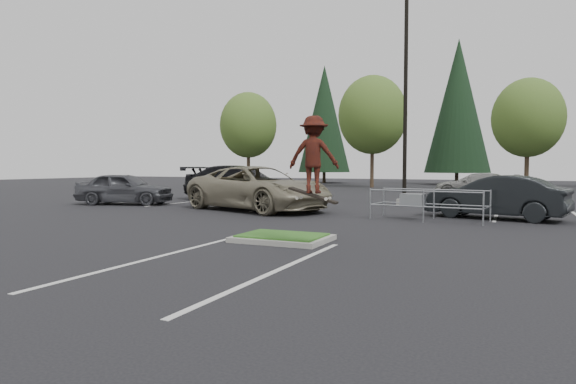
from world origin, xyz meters
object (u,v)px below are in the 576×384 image
at_px(decid_b, 372,117).
at_px(conif_a, 324,119).
at_px(decid_a, 248,127).
at_px(car_l_grey, 124,188).
at_px(conif_b, 458,106).
at_px(cart_corral, 416,200).
at_px(car_l_black, 240,183).
at_px(car_far_silver, 476,185).
at_px(car_l_tan, 257,188).
at_px(light_pole, 405,106).
at_px(skateboarder, 313,155).
at_px(car_r_charc, 496,197).
at_px(decid_c, 528,120).

relative_size(decid_b, conif_a, 0.74).
height_order(decid_a, car_l_grey, decid_a).
height_order(conif_b, cart_corral, conif_b).
xyz_separation_m(car_l_black, car_far_silver, (11.02, 9.34, -0.23)).
height_order(car_l_tan, car_l_grey, car_l_tan).
xyz_separation_m(cart_corral, car_far_silver, (0.94, 14.71, 0.05)).
xyz_separation_m(light_pole, conif_b, (-0.50, 28.50, 3.29)).
xyz_separation_m(car_l_grey, car_far_silver, (14.73, 13.84, -0.06)).
xyz_separation_m(decid_b, car_l_tan, (1.51, -23.53, -5.14)).
distance_m(skateboarder, car_l_tan, 9.89).
relative_size(conif_b, car_r_charc, 3.20).
xyz_separation_m(decid_b, skateboarder, (7.21, -31.53, -4.01)).
distance_m(conif_a, car_far_silver, 26.41).
bearing_deg(car_l_grey, light_pole, -84.98).
distance_m(skateboarder, car_far_silver, 21.96).
height_order(car_l_tan, car_r_charc, car_l_tan).
relative_size(decid_a, car_l_black, 1.39).
relative_size(decid_c, car_l_black, 1.31).
bearing_deg(car_l_grey, car_l_tan, -107.26).
bearing_deg(car_l_grey, decid_c, -55.04).
bearing_deg(car_l_black, conif_b, -11.50).
relative_size(skateboarder, car_l_tan, 0.28).
bearing_deg(conif_a, decid_a, -111.91).
bearing_deg(car_l_black, skateboarder, -139.72).
bearing_deg(conif_b, car_l_black, -105.42).
distance_m(conif_a, car_l_tan, 34.89).
bearing_deg(cart_corral, car_l_grey, -176.82).
height_order(conif_b, car_l_grey, conif_b).
relative_size(decid_a, car_far_silver, 1.84).
bearing_deg(conif_b, decid_c, -60.68).
distance_m(conif_a, car_r_charc, 37.87).
bearing_deg(cart_corral, skateboarder, -90.29).
relative_size(car_l_grey, car_r_charc, 0.98).
height_order(car_l_black, car_r_charc, car_l_black).
xyz_separation_m(light_pole, decid_c, (5.49, 17.83, 0.69)).
bearing_deg(decid_c, car_far_silver, -108.27).
bearing_deg(skateboarder, car_l_tan, -64.81).
bearing_deg(cart_corral, car_r_charc, 37.51).
bearing_deg(conif_b, car_l_tan, -97.65).
distance_m(cart_corral, car_l_tan, 6.65).
height_order(conif_b, car_l_tan, conif_b).
distance_m(decid_b, car_l_grey, 24.78).
bearing_deg(car_l_grey, conif_a, -13.28).
distance_m(decid_a, cart_corral, 31.61).
bearing_deg(light_pole, decid_c, 72.89).
height_order(car_l_grey, car_far_silver, car_l_grey).
xyz_separation_m(decid_c, cart_corral, (-3.91, -23.70, -4.60)).
bearing_deg(car_l_tan, cart_corral, -78.08).
bearing_deg(skateboarder, car_r_charc, -121.35).
relative_size(decid_b, cart_corral, 2.53).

